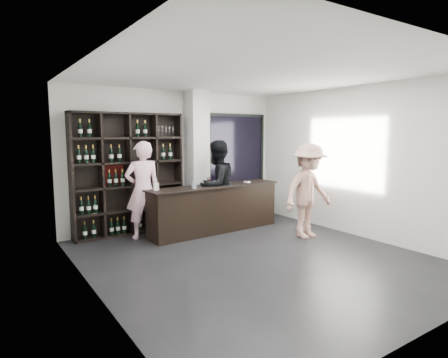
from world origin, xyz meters
TOP-DOWN VIEW (x-y plane):
  - floor at (0.00, 0.00)m, footprint 5.00×5.50m
  - wine_shelf at (-1.15, 2.57)m, footprint 2.20×0.35m
  - structural_column at (0.35, 2.47)m, footprint 0.40×0.40m
  - glass_panel at (1.55, 2.69)m, footprint 1.60×0.08m
  - tasting_counter at (0.35, 1.75)m, footprint 2.90×0.61m
  - taster_pink at (-1.04, 2.13)m, footprint 0.72×0.51m
  - taster_black at (0.45, 1.85)m, footprint 1.07×0.94m
  - customer at (1.60, 0.40)m, footprint 1.19×0.72m
  - wine_glass at (0.22, 1.77)m, footprint 0.08×0.08m
  - spit_cup at (-0.21, 1.61)m, footprint 0.12×0.12m
  - napkin_stack at (1.17, 1.75)m, footprint 0.14×0.14m
  - card_stand at (-0.91, 1.80)m, footprint 0.10×0.07m

SIDE VIEW (x-z plane):
  - floor at x=0.00m, z-range -0.01..0.00m
  - tasting_counter at x=0.35m, z-range 0.00..0.95m
  - customer at x=1.60m, z-range 0.00..1.81m
  - taster_pink at x=-1.04m, z-range 0.00..1.86m
  - taster_black at x=0.45m, z-range 0.00..1.86m
  - napkin_stack at x=1.17m, z-range 0.95..0.97m
  - spit_cup at x=-0.21m, z-range 0.95..1.08m
  - card_stand at x=-0.91m, z-range 0.95..1.09m
  - wine_glass at x=0.22m, z-range 0.95..1.15m
  - wine_shelf at x=-1.15m, z-range 0.00..2.40m
  - glass_panel at x=1.55m, z-range 0.35..2.45m
  - structural_column at x=0.35m, z-range 0.00..2.90m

